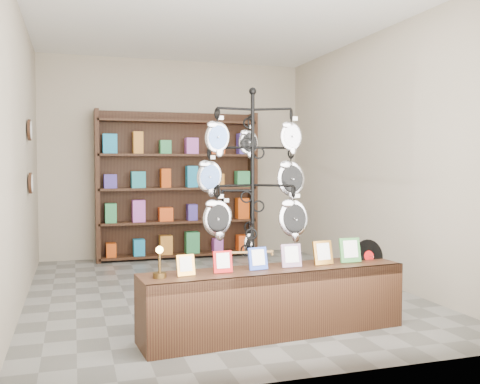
# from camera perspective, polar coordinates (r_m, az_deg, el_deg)

# --- Properties ---
(ground) EXTENTS (5.00, 5.00, 0.00)m
(ground) POSITION_cam_1_polar(r_m,az_deg,el_deg) (6.04, -2.47, -10.57)
(ground) COLOR slate
(ground) RESTS_ON ground
(room_envelope) EXTENTS (5.00, 5.00, 5.00)m
(room_envelope) POSITION_cam_1_polar(r_m,az_deg,el_deg) (5.89, -2.51, 7.23)
(room_envelope) COLOR #AA9D89
(room_envelope) RESTS_ON ground
(display_tree) EXTENTS (1.09, 1.03, 2.11)m
(display_tree) POSITION_cam_1_polar(r_m,az_deg,el_deg) (4.88, 1.34, 0.68)
(display_tree) COLOR black
(display_tree) RESTS_ON ground
(front_shelf) EXTENTS (2.28, 0.65, 0.79)m
(front_shelf) POSITION_cam_1_polar(r_m,az_deg,el_deg) (4.54, 3.71, -11.51)
(front_shelf) COLOR black
(front_shelf) RESTS_ON ground
(back_shelving) EXTENTS (2.42, 0.36, 2.20)m
(back_shelving) POSITION_cam_1_polar(r_m,az_deg,el_deg) (8.12, -6.64, 0.25)
(back_shelving) COLOR black
(back_shelving) RESTS_ON ground
(wall_clocks) EXTENTS (0.03, 0.24, 0.84)m
(wall_clocks) POSITION_cam_1_polar(r_m,az_deg,el_deg) (6.49, -21.49, 3.53)
(wall_clocks) COLOR black
(wall_clocks) RESTS_ON ground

